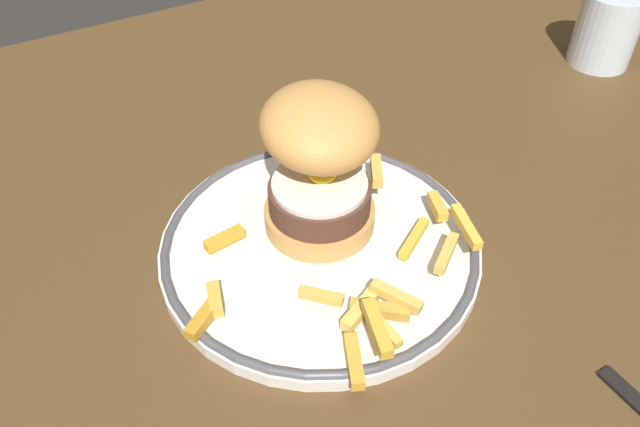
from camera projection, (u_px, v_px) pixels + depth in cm
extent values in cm
cube|color=#51381D|center=(368.00, 247.00, 57.96)|extent=(125.76, 102.19, 4.00)
cylinder|color=white|center=(320.00, 247.00, 54.36)|extent=(27.31, 27.31, 1.20)
torus|color=#4C4C51|center=(320.00, 242.00, 53.95)|extent=(26.91, 26.91, 0.80)
cylinder|color=tan|center=(320.00, 215.00, 54.52)|extent=(9.51, 9.51, 1.80)
cylinder|color=#4F2F23|center=(320.00, 197.00, 53.08)|extent=(8.65, 8.65, 2.39)
cylinder|color=white|center=(320.00, 184.00, 52.09)|extent=(7.99, 7.99, 0.50)
ellipsoid|color=yellow|center=(322.00, 172.00, 52.17)|extent=(2.60, 2.60, 1.40)
ellipsoid|color=#CB8F47|center=(320.00, 126.00, 50.12)|extent=(10.40, 11.06, 6.64)
cube|color=#E0BA51|center=(360.00, 310.00, 47.58)|extent=(4.02, 2.60, 0.98)
cube|color=#E6B74F|center=(396.00, 297.00, 47.48)|extent=(2.66, 4.11, 0.87)
cube|color=gold|center=(377.00, 328.00, 44.13)|extent=(2.20, 4.76, 0.94)
cube|color=gold|center=(334.00, 158.00, 60.94)|extent=(2.80, 4.48, 0.93)
cube|color=#EAAE4C|center=(447.00, 253.00, 50.78)|extent=(3.93, 3.18, 0.84)
cube|color=#E3BB4B|center=(386.00, 330.00, 46.39)|extent=(1.01, 3.23, 0.75)
cube|color=gold|center=(380.00, 310.00, 47.63)|extent=(4.08, 3.67, 0.96)
cube|color=gold|center=(215.00, 299.00, 48.35)|extent=(1.75, 3.08, 0.99)
cube|color=gold|center=(329.00, 151.00, 61.72)|extent=(1.39, 3.13, 1.00)
cube|color=orange|center=(327.00, 157.00, 61.06)|extent=(2.57, 3.91, 0.96)
cube|color=gold|center=(376.00, 171.00, 56.67)|extent=(2.70, 3.78, 0.92)
cube|color=gold|center=(354.00, 361.00, 44.33)|extent=(2.59, 4.24, 0.98)
cube|color=gold|center=(466.00, 226.00, 51.87)|extent=(2.08, 4.82, 0.82)
cube|color=#EDAB45|center=(321.00, 296.00, 47.69)|extent=(2.96, 2.97, 0.78)
cube|color=gold|center=(224.00, 239.00, 53.08)|extent=(3.63, 1.36, 0.91)
cube|color=#C68924|center=(203.00, 319.00, 46.98)|extent=(3.43, 2.83, 0.98)
cube|color=gold|center=(437.00, 206.00, 54.66)|extent=(1.83, 3.17, 0.92)
cube|color=gold|center=(414.00, 238.00, 53.21)|extent=(4.48, 3.18, 0.78)
cylinder|color=silver|center=(607.00, 29.00, 75.17)|extent=(7.31, 7.31, 8.76)
cylinder|color=silver|center=(604.00, 39.00, 76.10)|extent=(6.73, 6.73, 6.08)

